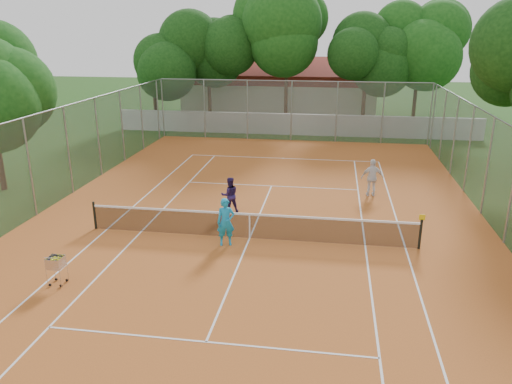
# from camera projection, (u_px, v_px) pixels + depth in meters

# --- Properties ---
(ground) EXTENTS (120.00, 120.00, 0.00)m
(ground) POSITION_uv_depth(u_px,v_px,m) (250.00, 239.00, 18.11)
(ground) COLOR #183B10
(ground) RESTS_ON ground
(court_pad) EXTENTS (18.00, 34.00, 0.02)m
(court_pad) POSITION_uv_depth(u_px,v_px,m) (250.00, 238.00, 18.11)
(court_pad) COLOR #B15B22
(court_pad) RESTS_ON ground
(court_lines) EXTENTS (10.98, 23.78, 0.01)m
(court_lines) POSITION_uv_depth(u_px,v_px,m) (250.00, 238.00, 18.10)
(court_lines) COLOR white
(court_lines) RESTS_ON court_pad
(tennis_net) EXTENTS (11.88, 0.10, 0.98)m
(tennis_net) POSITION_uv_depth(u_px,v_px,m) (250.00, 226.00, 17.95)
(tennis_net) COLOR black
(tennis_net) RESTS_ON court_pad
(perimeter_fence) EXTENTS (18.00, 34.00, 4.00)m
(perimeter_fence) POSITION_uv_depth(u_px,v_px,m) (249.00, 186.00, 17.49)
(perimeter_fence) COLOR slate
(perimeter_fence) RESTS_ON ground
(boundary_wall) EXTENTS (26.00, 0.30, 1.50)m
(boundary_wall) POSITION_uv_depth(u_px,v_px,m) (293.00, 124.00, 35.72)
(boundary_wall) COLOR silver
(boundary_wall) RESTS_ON ground
(clubhouse) EXTENTS (16.40, 9.00, 4.40)m
(clubhouse) POSITION_uv_depth(u_px,v_px,m) (281.00, 88.00, 44.95)
(clubhouse) COLOR beige
(clubhouse) RESTS_ON ground
(tropical_trees) EXTENTS (29.00, 19.00, 10.00)m
(tropical_trees) POSITION_uv_depth(u_px,v_px,m) (298.00, 61.00, 37.22)
(tropical_trees) COLOR black
(tropical_trees) RESTS_ON ground
(player_near) EXTENTS (0.72, 0.58, 1.70)m
(player_near) POSITION_uv_depth(u_px,v_px,m) (226.00, 222.00, 17.31)
(player_near) COLOR #168FC3
(player_near) RESTS_ON court_pad
(player_far_left) EXTENTS (0.89, 0.81, 1.50)m
(player_far_left) POSITION_uv_depth(u_px,v_px,m) (230.00, 195.00, 20.45)
(player_far_left) COLOR #261A4E
(player_far_left) RESTS_ON court_pad
(player_far_right) EXTENTS (1.04, 0.52, 1.71)m
(player_far_right) POSITION_uv_depth(u_px,v_px,m) (372.00, 178.00, 22.46)
(player_far_right) COLOR silver
(player_far_right) RESTS_ON court_pad
(ball_hopper) EXTENTS (0.47, 0.47, 0.96)m
(ball_hopper) POSITION_uv_depth(u_px,v_px,m) (57.00, 270.00, 14.70)
(ball_hopper) COLOR silver
(ball_hopper) RESTS_ON court_pad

